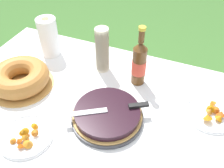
# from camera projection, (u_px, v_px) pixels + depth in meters

# --- Properties ---
(garden_table) EXTENTS (1.53, 0.94, 0.72)m
(garden_table) POSITION_uv_depth(u_px,v_px,m) (100.00, 115.00, 1.24)
(garden_table) COLOR #A87A47
(garden_table) RESTS_ON ground_plane
(tablecloth) EXTENTS (1.54, 0.95, 0.10)m
(tablecloth) POSITION_uv_depth(u_px,v_px,m) (100.00, 107.00, 1.20)
(tablecloth) COLOR white
(tablecloth) RESTS_ON garden_table
(berry_tart) EXTENTS (0.32, 0.32, 0.06)m
(berry_tart) POSITION_uv_depth(u_px,v_px,m) (107.00, 115.00, 1.10)
(berry_tart) COLOR #38383D
(berry_tart) RESTS_ON tablecloth
(serving_knife) EXTENTS (0.33, 0.22, 0.01)m
(serving_knife) POSITION_uv_depth(u_px,v_px,m) (114.00, 109.00, 1.08)
(serving_knife) COLOR silver
(serving_knife) RESTS_ON berry_tart
(bundt_cake) EXTENTS (0.33, 0.33, 0.11)m
(bundt_cake) POSITION_uv_depth(u_px,v_px,m) (20.00, 77.00, 1.26)
(bundt_cake) COLOR tan
(bundt_cake) RESTS_ON tablecloth
(cup_stack) EXTENTS (0.07, 0.07, 0.25)m
(cup_stack) POSITION_uv_depth(u_px,v_px,m) (102.00, 50.00, 1.30)
(cup_stack) COLOR beige
(cup_stack) RESTS_ON tablecloth
(cider_bottle_amber) EXTENTS (0.07, 0.07, 0.32)m
(cider_bottle_amber) POSITION_uv_depth(u_px,v_px,m) (139.00, 63.00, 1.23)
(cider_bottle_amber) COLOR brown
(cider_bottle_amber) RESTS_ON tablecloth
(snack_plate_near) EXTENTS (0.23, 0.23, 0.06)m
(snack_plate_near) POSITION_uv_depth(u_px,v_px,m) (211.00, 113.00, 1.13)
(snack_plate_near) COLOR white
(snack_plate_near) RESTS_ON tablecloth
(snack_plate_left) EXTENTS (0.23, 0.23, 0.05)m
(snack_plate_left) POSITION_uv_depth(u_px,v_px,m) (26.00, 136.00, 1.04)
(snack_plate_left) COLOR white
(snack_plate_left) RESTS_ON tablecloth
(paper_towel_roll) EXTENTS (0.11, 0.11, 0.23)m
(paper_towel_roll) POSITION_uv_depth(u_px,v_px,m) (49.00, 37.00, 1.42)
(paper_towel_roll) COLOR white
(paper_towel_roll) RESTS_ON tablecloth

